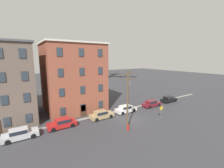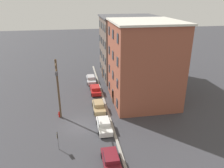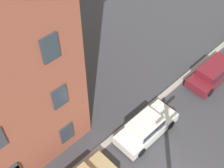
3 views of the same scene
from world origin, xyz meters
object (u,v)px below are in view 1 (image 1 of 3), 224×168
Objects in this scene: car_silver at (20,134)px; car_black at (168,99)px; car_maroon at (151,103)px; caution_sign at (161,110)px; car_red at (62,123)px; car_white at (126,109)px; car_tan at (101,114)px; fire_hydrant at (128,127)px; utility_pole at (128,97)px.

car_black is at bearing 0.52° from car_silver.
caution_sign is (-3.83, -5.81, 0.93)m from car_maroon.
car_red is 1.00× the size of car_black.
car_red is at bearing 179.61° from car_white.
car_tan and car_maroon have the same top height.
car_silver is at bearing -179.48° from car_black.
car_white is 6.97m from caution_sign.
car_white is 7.73m from fire_hydrant.
car_tan is at bearing -179.69° from car_black.
utility_pole is (-17.93, -6.11, 4.41)m from car_black.
caution_sign is (3.37, -6.03, 0.93)m from car_white.
car_black is at bearing 0.08° from car_white.
car_white is at bearing 178.22° from car_maroon.
car_tan is 1.00× the size of car_white.
car_silver and car_tan have the same top height.
car_maroon and car_black have the same top height.
car_silver is 12.66m from car_tan.
car_silver is at bearing 157.27° from utility_pole.
car_red is 4.58× the size of fire_hydrant.
car_silver is 1.00× the size of car_white.
caution_sign is at bearing -149.29° from car_black.
car_tan is 12.82m from car_maroon.
utility_pole is at bearing -179.55° from caution_sign.
car_tan is at bearing -179.14° from car_white.
utility_pole reaches higher than car_black.
car_red is at bearing 158.99° from caution_sign.
car_white is (18.29, 0.27, 0.00)m from car_silver.
car_tan is (12.66, 0.18, 0.00)m from car_silver.
car_black is 11.88m from caution_sign.
car_silver is 0.48× the size of utility_pole.
caution_sign is at bearing -33.47° from car_tan.
car_silver and car_red have the same top height.
car_white is 8.71m from utility_pole.
car_black reaches higher than fire_hydrant.
car_tan is at bearing 146.53° from caution_sign.
car_white is at bearing 0.84° from car_silver.
car_black is at bearing 19.41° from fire_hydrant.
car_maroon is (19.76, -0.31, 0.00)m from car_red.
car_red and car_white have the same top height.
fire_hydrant is at bearing -103.67° from utility_pole.
car_red is 6.94m from car_tan.
car_black is 19.08m from fire_hydrant.
car_silver is at bearing -179.90° from car_maroon.
car_tan is 6.36m from fire_hydrant.
car_silver and car_maroon have the same top height.
car_tan is at bearing 101.73° from utility_pole.
car_red reaches higher than fire_hydrant.
fire_hydrant is at bearing -177.87° from caution_sign.
car_black is at bearing 18.82° from utility_pole.
fire_hydrant is at bearing -160.59° from car_black.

